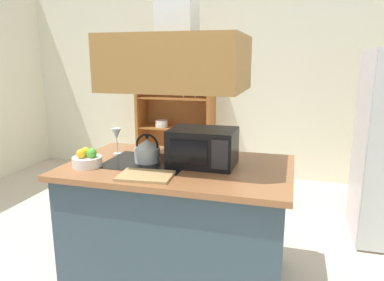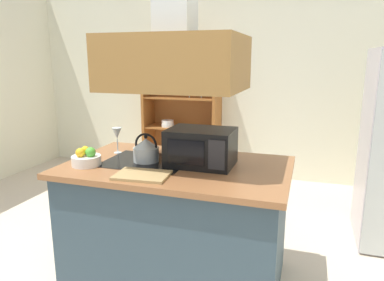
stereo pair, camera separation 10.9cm
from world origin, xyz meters
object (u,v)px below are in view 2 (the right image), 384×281
at_px(cutting_board, 142,175).
at_px(wine_glass_on_counter, 117,134).
at_px(microwave, 201,147).
at_px(kettle, 146,150).
at_px(fruit_bowl, 86,159).
at_px(dish_cabinet, 182,122).

relative_size(cutting_board, wine_glass_on_counter, 1.65).
bearing_deg(wine_glass_on_counter, microwave, -8.36).
bearing_deg(cutting_board, wine_glass_on_counter, 133.35).
bearing_deg(kettle, fruit_bowl, -148.78).
relative_size(wine_glass_on_counter, fruit_bowl, 1.01).
bearing_deg(microwave, fruit_bowl, -160.99).
distance_m(kettle, wine_glass_on_counter, 0.36).
height_order(microwave, fruit_bowl, microwave).
relative_size(microwave, wine_glass_on_counter, 2.23).
bearing_deg(microwave, kettle, -173.65).
distance_m(wine_glass_on_counter, fruit_bowl, 0.39).
distance_m(dish_cabinet, cutting_board, 2.88).
relative_size(dish_cabinet, cutting_board, 5.00).
bearing_deg(dish_cabinet, kettle, -76.35).
height_order(dish_cabinet, cutting_board, dish_cabinet).
bearing_deg(fruit_bowl, dish_cabinet, 95.03).
xyz_separation_m(microwave, wine_glass_on_counter, (-0.73, 0.11, 0.02)).
xyz_separation_m(dish_cabinet, cutting_board, (0.72, -2.78, 0.16)).
distance_m(cutting_board, microwave, 0.48).
bearing_deg(cutting_board, microwave, 52.05).
distance_m(kettle, fruit_bowl, 0.42).
xyz_separation_m(kettle, fruit_bowl, (-0.36, -0.22, -0.04)).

